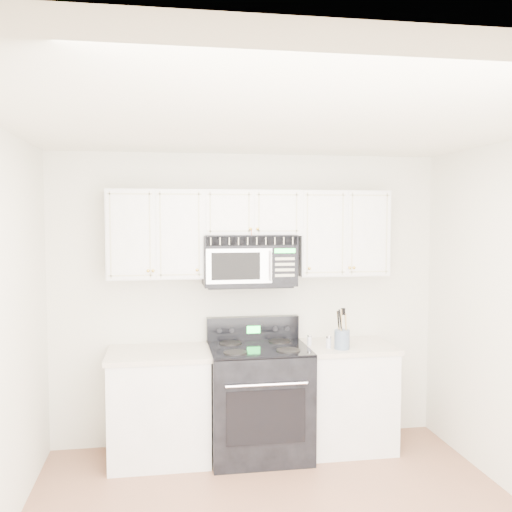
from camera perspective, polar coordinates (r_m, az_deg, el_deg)
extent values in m
cube|color=silver|center=(3.46, 3.59, 13.21)|extent=(3.50, 3.50, 0.01)
cube|color=silver|center=(5.19, -0.81, -4.28)|extent=(3.50, 0.01, 2.60)
cube|color=silver|center=(1.90, 15.98, -19.25)|extent=(3.50, 0.01, 2.60)
cube|color=silver|center=(5.02, -9.61, -14.70)|extent=(0.82, 0.63, 0.88)
cube|color=beige|center=(4.90, -9.67, -9.60)|extent=(0.86, 0.65, 0.04)
cube|color=black|center=(5.20, -9.55, -18.64)|extent=(0.82, 0.55, 0.10)
cube|color=silver|center=(5.26, 8.64, -13.83)|extent=(0.82, 0.63, 0.88)
cube|color=beige|center=(5.14, 8.70, -8.94)|extent=(0.86, 0.65, 0.04)
cube|color=black|center=(5.43, 8.46, -17.62)|extent=(0.82, 0.55, 0.10)
cube|color=black|center=(5.04, 0.26, -14.34)|extent=(0.84, 0.71, 0.92)
cube|color=black|center=(4.71, 1.02, -15.82)|extent=(0.64, 0.01, 0.44)
cylinder|color=white|center=(4.60, 1.09, -12.76)|extent=(0.66, 0.02, 0.02)
cube|color=black|center=(4.92, 0.26, -9.19)|extent=(0.84, 0.71, 0.02)
cube|color=black|center=(5.20, -0.32, -7.28)|extent=(0.84, 0.08, 0.22)
cube|color=#1EFC44|center=(5.16, -0.25, -7.37)|extent=(0.12, 0.00, 0.07)
cube|color=silver|center=(4.91, -10.03, 2.17)|extent=(0.80, 0.33, 0.75)
cube|color=silver|center=(5.16, 8.51, 2.27)|extent=(0.80, 0.33, 0.75)
cube|color=silver|center=(4.97, -0.53, 4.33)|extent=(0.84, 0.33, 0.39)
sphere|color=gold|center=(4.74, -10.26, -1.46)|extent=(0.03, 0.03, 0.03)
sphere|color=gold|center=(4.75, -5.91, -1.41)|extent=(0.03, 0.03, 0.03)
sphere|color=gold|center=(4.90, 5.36, -1.24)|extent=(0.03, 0.03, 0.03)
sphere|color=gold|center=(5.01, 9.35, -1.17)|extent=(0.03, 0.03, 0.03)
sphere|color=gold|center=(4.78, -0.54, 2.72)|extent=(0.03, 0.03, 0.03)
sphere|color=gold|center=(4.79, 0.17, 2.73)|extent=(0.03, 0.03, 0.03)
cylinder|color=#BE4121|center=(4.78, -0.46, 2.05)|extent=(0.00, 0.00, 0.11)
sphere|color=gold|center=(4.79, -0.46, 1.32)|extent=(0.04, 0.04, 0.04)
cube|color=black|center=(4.95, -0.74, -0.38)|extent=(0.79, 0.40, 0.44)
cube|color=beige|center=(4.75, -0.40, 1.51)|extent=(0.77, 0.01, 0.08)
cube|color=silver|center=(4.74, -1.67, -1.02)|extent=(0.55, 0.01, 0.29)
cube|color=black|center=(4.73, -2.02, -1.03)|extent=(0.41, 0.01, 0.23)
cube|color=black|center=(4.80, 2.89, -0.95)|extent=(0.22, 0.01, 0.29)
cube|color=#1EFC44|center=(4.79, 2.91, 0.53)|extent=(0.18, 0.00, 0.04)
cylinder|color=white|center=(4.74, 1.52, -1.01)|extent=(0.02, 0.02, 0.25)
cylinder|color=slate|center=(4.94, 8.59, -8.25)|extent=(0.13, 0.13, 0.16)
cylinder|color=tan|center=(4.94, 9.00, -7.32)|extent=(0.01, 0.01, 0.28)
cylinder|color=black|center=(4.95, 8.29, -7.16)|extent=(0.01, 0.01, 0.30)
cylinder|color=tan|center=(4.89, 8.52, -7.17)|extent=(0.01, 0.01, 0.33)
cylinder|color=black|center=(4.94, 9.00, -7.32)|extent=(0.01, 0.01, 0.28)
cylinder|color=tan|center=(4.95, 8.29, -7.16)|extent=(0.01, 0.01, 0.30)
cylinder|color=black|center=(4.89, 8.53, -7.17)|extent=(0.01, 0.01, 0.33)
cylinder|color=silver|center=(5.04, 5.37, -8.48)|extent=(0.04, 0.04, 0.08)
cylinder|color=white|center=(5.03, 5.37, -7.95)|extent=(0.04, 0.04, 0.02)
cylinder|color=silver|center=(4.97, 7.28, -8.62)|extent=(0.04, 0.04, 0.09)
cylinder|color=white|center=(4.96, 7.29, -8.03)|extent=(0.04, 0.04, 0.02)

